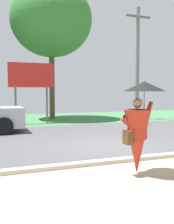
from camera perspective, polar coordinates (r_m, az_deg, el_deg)
name	(u,v)px	position (r m, az deg, el deg)	size (l,w,h in m)	color
ground_plane	(79,135)	(11.86, -1.77, -4.83)	(40.00, 22.00, 0.20)	#4C4C4F
monk_pedestrian	(139,126)	(6.04, 10.99, -2.91)	(1.06, 0.96, 2.13)	#B22D1E
utility_pole	(138,61)	(18.54, 10.74, 10.62)	(1.80, 0.24, 7.43)	gray
roadside_billboard	(31,79)	(15.76, -11.82, 6.82)	(2.60, 0.12, 3.50)	slate
tree_left_far	(51,20)	(19.10, -7.62, 18.88)	(5.46, 5.46, 9.15)	brown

